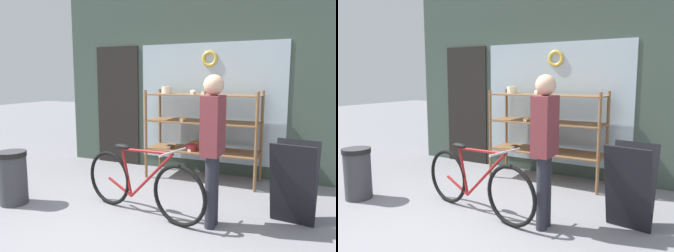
# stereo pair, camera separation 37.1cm
# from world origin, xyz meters

# --- Properties ---
(ground_plane) EXTENTS (30.00, 30.00, 0.00)m
(ground_plane) POSITION_xyz_m (0.00, 0.00, 0.00)
(ground_plane) COLOR gray
(storefront_facade) EXTENTS (4.98, 0.13, 3.15)m
(storefront_facade) POSITION_xyz_m (-0.05, 2.65, 1.53)
(storefront_facade) COLOR #3D4C42
(storefront_facade) RESTS_ON ground_plane
(display_case) EXTENTS (1.71, 0.56, 1.42)m
(display_case) POSITION_xyz_m (0.17, 2.24, 0.84)
(display_case) COLOR brown
(display_case) RESTS_ON ground_plane
(bicycle) EXTENTS (1.67, 0.53, 0.80)m
(bicycle) POSITION_xyz_m (-0.03, 0.69, 0.36)
(bicycle) COLOR black
(bicycle) RESTS_ON ground_plane
(sandwich_board) EXTENTS (0.50, 0.44, 0.88)m
(sandwich_board) POSITION_xyz_m (1.57, 1.13, 0.45)
(sandwich_board) COLOR black
(sandwich_board) RESTS_ON ground_plane
(pedestrian) EXTENTS (0.21, 0.32, 1.58)m
(pedestrian) POSITION_xyz_m (0.80, 0.72, 0.93)
(pedestrian) COLOR #282833
(pedestrian) RESTS_ON ground_plane
(trash_bin) EXTENTS (0.35, 0.35, 0.66)m
(trash_bin) POSITION_xyz_m (-1.63, 0.35, 0.36)
(trash_bin) COLOR #38383D
(trash_bin) RESTS_ON ground_plane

